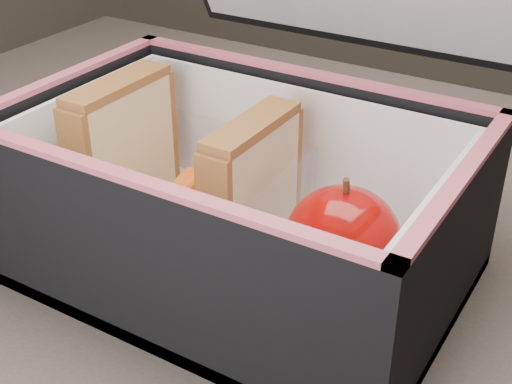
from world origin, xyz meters
TOP-DOWN VIEW (x-y plane):
  - kitchen_table at (0.00, 0.00)m, footprint 1.20×0.80m
  - lunch_bag at (-0.06, -0.05)m, footprint 0.32×0.31m
  - plastic_tub at (-0.12, -0.04)m, footprint 0.16×0.12m
  - sandwich_left at (-0.18, -0.04)m, footprint 0.03×0.10m
  - sandwich_right at (-0.06, -0.04)m, footprint 0.03×0.09m
  - carrot_sticks at (-0.12, -0.04)m, footprint 0.05×0.15m
  - paper_napkin at (0.02, -0.05)m, footprint 0.08×0.08m
  - red_apple at (0.02, -0.05)m, footprint 0.08×0.08m

SIDE VIEW (x-z plane):
  - kitchen_table at x=0.00m, z-range 0.28..1.03m
  - paper_napkin at x=0.02m, z-range 0.76..0.77m
  - carrot_sticks at x=-0.12m, z-range 0.77..0.80m
  - plastic_tub at x=-0.12m, z-range 0.76..0.83m
  - red_apple at x=0.02m, z-range 0.77..0.85m
  - sandwich_right at x=-0.06m, z-range 0.77..0.87m
  - lunch_bag at x=-0.06m, z-range 0.67..0.97m
  - sandwich_left at x=-0.18m, z-range 0.77..0.87m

